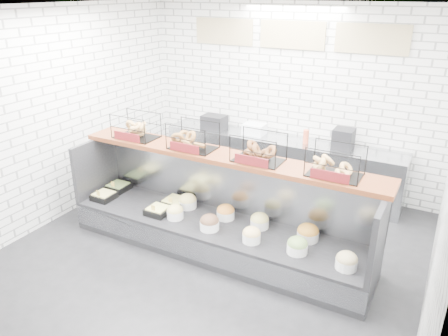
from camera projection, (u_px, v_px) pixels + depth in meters
The scene contains 5 objects.
ground at pixel (205, 261), 5.49m from camera, with size 5.50×5.50×0.00m, color black.
room_shell at pixel (228, 90), 5.19m from camera, with size 5.02×5.51×3.01m.
display_case at pixel (219, 226), 5.64m from camera, with size 4.00×0.90×1.20m.
bagel_shelf at pixel (225, 146), 5.38m from camera, with size 4.10×0.50×0.40m.
prep_counter at pixel (278, 163), 7.28m from camera, with size 4.00×0.60×1.20m.
Camera 1 is at (2.41, -3.95, 3.19)m, focal length 35.00 mm.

